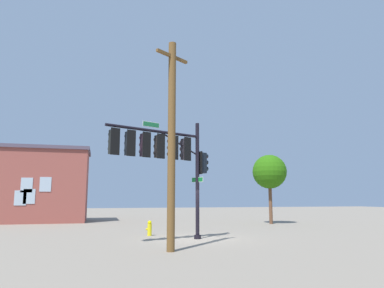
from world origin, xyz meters
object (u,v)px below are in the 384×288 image
at_px(utility_pole, 172,140).
at_px(signal_pole_assembly, 165,153).
at_px(tree_near, 269,172).
at_px(brick_building, 43,185).
at_px(fire_hydrant, 150,228).

bearing_deg(utility_pole, signal_pole_assembly, -96.07).
xyz_separation_m(signal_pole_assembly, tree_near, (-10.58, -9.64, -0.07)).
distance_m(tree_near, brick_building, 19.90).
distance_m(utility_pole, fire_hydrant, 7.37).
relative_size(signal_pole_assembly, tree_near, 1.07).
xyz_separation_m(utility_pole, fire_hydrant, (-0.03, -6.17, -4.02)).
relative_size(utility_pole, fire_hydrant, 10.42).
bearing_deg(brick_building, fire_hydrant, 118.62).
xyz_separation_m(fire_hydrant, brick_building, (7.61, -13.95, 2.85)).
bearing_deg(fire_hydrant, tree_near, -148.44).
relative_size(signal_pole_assembly, fire_hydrant, 7.32).
relative_size(signal_pole_assembly, utility_pole, 0.70).
height_order(signal_pole_assembly, brick_building, brick_building).
height_order(utility_pole, fire_hydrant, utility_pole).
relative_size(utility_pole, tree_near, 1.53).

